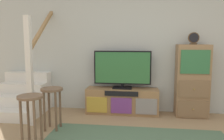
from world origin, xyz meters
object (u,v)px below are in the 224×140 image
object	(u,v)px
media_console	(122,101)
desk_clock	(194,38)
side_cabinet	(192,81)
bar_stool_near	(31,108)
bar_stool_far	(52,99)
television	(122,69)

from	to	relation	value
media_console	desk_clock	distance (m)	1.75
side_cabinet	bar_stool_near	bearing A→B (deg)	-148.45
media_console	bar_stool_far	xyz separation A→B (m)	(-1.02, -0.94, 0.26)
desk_clock	bar_stool_near	bearing A→B (deg)	-148.59
television	bar_stool_near	world-z (taller)	television
desk_clock	bar_stool_far	size ratio (longest dim) A/B	0.32
side_cabinet	bar_stool_far	world-z (taller)	side_cabinet
media_console	television	size ratio (longest dim) A/B	1.27
media_console	television	distance (m)	0.63
media_console	bar_stool_far	distance (m)	1.41
television	side_cabinet	bearing A→B (deg)	-0.61
media_console	bar_stool_near	world-z (taller)	bar_stool_near
side_cabinet	bar_stool_near	world-z (taller)	side_cabinet
television	side_cabinet	size ratio (longest dim) A/B	0.82
side_cabinet	bar_stool_far	size ratio (longest dim) A/B	1.99
side_cabinet	desk_clock	distance (m)	0.78
bar_stool_near	bar_stool_far	distance (m)	0.53
media_console	side_cabinet	world-z (taller)	side_cabinet
desk_clock	media_console	bearing A→B (deg)	179.78
television	bar_stool_far	size ratio (longest dim) A/B	1.62
side_cabinet	bar_stool_near	size ratio (longest dim) A/B	1.96
desk_clock	bar_stool_near	world-z (taller)	desk_clock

